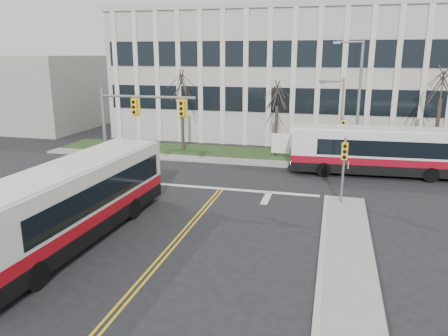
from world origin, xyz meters
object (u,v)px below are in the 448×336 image
Objects in this scene: directory_sign at (281,144)px; bus_main at (71,205)px; streetlight at (357,96)px; bus_cross at (381,152)px.

directory_sign is 19.79m from bus_main.
bus_cross is at bearing -50.80° from streetlight.
streetlight reaches higher than bus_cross.
bus_cross is at bearing 48.40° from bus_main.
streetlight is 0.76× the size of bus_cross.
streetlight is 21.57m from bus_main.
directory_sign is 0.16× the size of bus_cross.
directory_sign is at bearing -118.40° from bus_cross.
bus_main reaches higher than bus_cross.
bus_main is at bearing -126.10° from streetlight.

